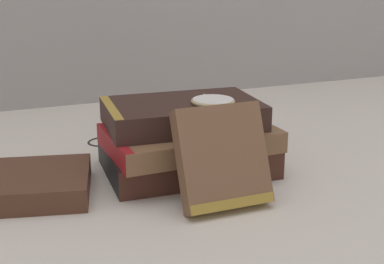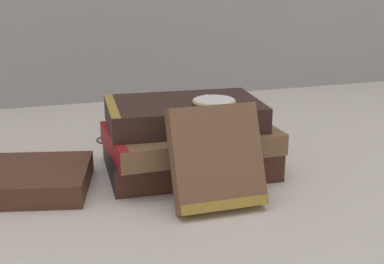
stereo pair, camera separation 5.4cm
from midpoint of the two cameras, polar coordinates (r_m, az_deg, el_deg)
The scene contains 7 objects.
ground_plane at distance 0.74m, azimuth -0.66°, elevation -5.20°, with size 3.00×3.00×0.00m, color beige.
book_flat_bottom at distance 0.77m, azimuth 1.26°, elevation -2.72°, with size 0.24×0.17×0.04m.
book_flat_middle at distance 0.74m, azimuth 1.53°, elevation -0.68°, with size 0.23×0.15×0.03m.
book_flat_top at distance 0.74m, azimuth 0.80°, elevation 1.94°, with size 0.22×0.15×0.04m.
book_leaning_front at distance 0.64m, azimuth 5.09°, elevation -3.23°, with size 0.11×0.07×0.12m.
pocket_watch at distance 0.73m, azimuth 4.47°, elevation 3.26°, with size 0.06×0.06×0.01m.
reading_glasses at distance 0.90m, azimuth -5.19°, elevation -0.76°, with size 0.12×0.08×0.00m.
Camera 2 is at (-0.17, -0.66, 0.28)m, focal length 50.00 mm.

